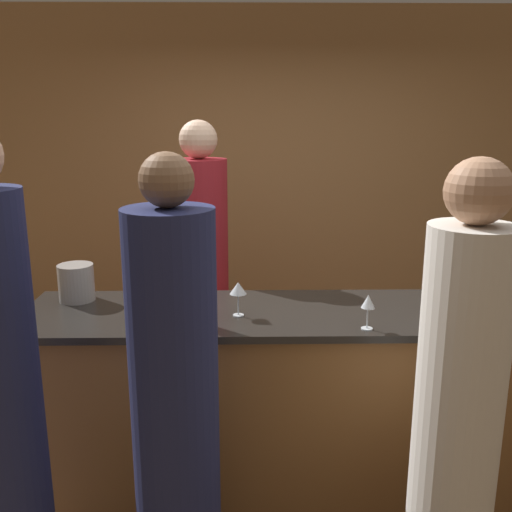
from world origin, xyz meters
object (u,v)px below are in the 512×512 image
at_px(bartender, 202,288).
at_px(guest_0, 456,426).
at_px(wine_bottle_0, 199,302).
at_px(ice_bucket, 76,283).
at_px(guest_2, 1,420).
at_px(guest_1, 176,417).

xyz_separation_m(bartender, guest_0, (1.05, -1.58, -0.04)).
bearing_deg(guest_0, wine_bottle_0, 149.35).
height_order(wine_bottle_0, ice_bucket, wine_bottle_0).
relative_size(guest_2, wine_bottle_0, 6.89).
xyz_separation_m(guest_2, ice_bucket, (0.00, 0.98, 0.21)).
bearing_deg(guest_2, ice_bucket, 89.98).
distance_m(bartender, ice_bucket, 0.89).
bearing_deg(ice_bucket, guest_1, -55.15).
distance_m(guest_0, ice_bucket, 1.91).
bearing_deg(guest_1, wine_bottle_0, 83.18).
height_order(guest_0, guest_2, guest_2).
relative_size(guest_2, ice_bucket, 10.39).
bearing_deg(guest_1, ice_bucket, 124.85).
xyz_separation_m(guest_1, guest_2, (-0.60, -0.12, 0.06)).
bearing_deg(wine_bottle_0, guest_2, -137.54).
bearing_deg(bartender, guest_0, 123.57).
bearing_deg(wine_bottle_0, ice_bucket, 150.37).
distance_m(bartender, guest_1, 1.49).
height_order(guest_0, wine_bottle_0, guest_0).
xyz_separation_m(bartender, guest_1, (0.01, -1.49, -0.05)).
bearing_deg(guest_1, guest_0, -4.99).
bearing_deg(bartender, ice_bucket, 46.68).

